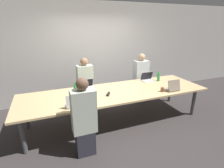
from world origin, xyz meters
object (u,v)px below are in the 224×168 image
Objects in this scene: laptop_far_midleft at (86,85)px; stapler at (108,94)px; person_far_midleft at (85,85)px; cup_near_right at (162,90)px; laptop_near_left at (76,103)px; laptop_near_right at (172,87)px; person_far_right at (141,78)px; person_near_left at (84,119)px; laptop_far_right at (147,78)px; bottle_far_right at (158,77)px; cup_near_left at (91,101)px; bottle_far_midleft at (75,87)px.

stapler is (0.33, -0.62, -0.04)m from laptop_far_midleft.
person_far_midleft is 14.29× the size of cup_near_right.
laptop_near_right is at bearing -179.78° from laptop_near_left.
laptop_near_right is at bearing -86.90° from person_far_right.
cup_near_right is (1.88, 0.42, 0.12)m from person_near_left.
person_far_right reaches higher than laptop_far_midleft.
stapler is at bearing -158.92° from laptop_near_left.
laptop_near_right reaches higher than laptop_far_right.
laptop_near_left reaches higher than cup_near_right.
laptop_far_midleft is at bearing 152.75° from stapler.
person_far_midleft is at bearing 162.07° from bottle_far_right.
cup_near_left is at bearing -98.71° from person_far_midleft.
stapler is at bearing -75.82° from person_far_midleft.
bottle_far_midleft is at bearing -99.55° from laptop_near_left.
bottle_far_midleft is at bearing 157.44° from cup_near_right.
person_near_left reaches higher than stapler.
laptop_near_right reaches higher than stapler.
person_near_left is 6.85× the size of bottle_far_midleft.
bottle_far_right is (2.26, 1.11, 0.18)m from person_near_left.
cup_near_right is at bearing -167.31° from person_near_left.
laptop_near_left is 3.69× the size of cup_near_right.
cup_near_left reaches higher than stapler.
laptop_far_right is (2.06, 0.85, -0.00)m from laptop_near_left.
bottle_far_right is (2.04, 0.68, 0.06)m from cup_near_left.
laptop_far_right is at bearing 153.54° from bottle_far_right.
laptop_far_right is at bearing -157.65° from laptop_near_left.
bottle_far_midleft is at bearing -93.60° from person_near_left.
cup_near_right is (1.94, 0.04, -0.02)m from laptop_near_left.
laptop_far_midleft is at bearing 150.48° from cup_near_right.
bottle_far_right is at bearing 49.64° from stapler.
person_far_midleft is 4.52× the size of laptop_near_right.
bottle_far_midleft is 1.95m from cup_near_right.
cup_near_right is (1.53, -0.87, -0.01)m from laptop_far_midleft.
person_far_right is 0.63m from bottle_far_right.
cup_near_left is (0.23, 0.42, 0.12)m from person_near_left.
person_far_right is at bearing 70.26° from stapler.
laptop_far_midleft is 1.06× the size of laptop_far_right.
laptop_far_midleft is 0.70m from stapler.
laptop_near_left is at bearing -124.65° from stapler.
person_far_midleft is at bearing 79.83° from laptop_far_midleft.
person_far_right is (1.99, 0.50, -0.16)m from bottle_far_midleft.
bottle_far_right reaches higher than laptop_near_left.
laptop_far_right is 0.29m from bottle_far_right.
person_near_left is 5.43× the size of bottle_far_right.
laptop_near_right is (0.13, -0.84, 0.01)m from laptop_far_right.
person_far_right is at bearing 109.12° from bottle_far_right.
person_far_right reaches higher than laptop_near_left.
person_near_left is 1.01× the size of person_far_midleft.
cup_near_left is at bearing -98.01° from laptop_far_midleft.
bottle_far_right reaches higher than cup_near_left.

